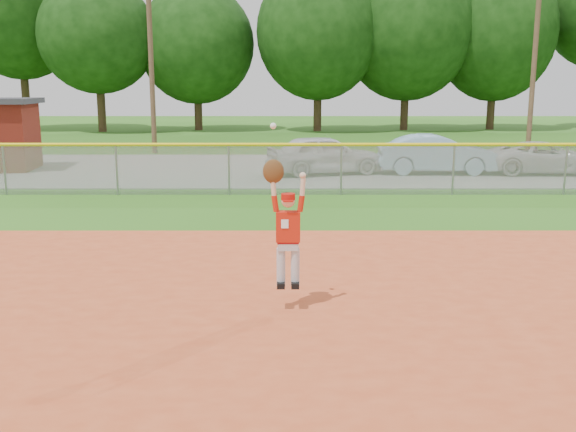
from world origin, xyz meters
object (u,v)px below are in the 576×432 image
object	(u,v)px
car_blue	(437,154)
car_white_b	(545,158)
car_white_a	(324,154)
ballplayer	(286,225)

from	to	relation	value
car_blue	car_white_b	world-z (taller)	car_blue
car_white_a	car_blue	world-z (taller)	car_white_a
car_blue	car_white_b	distance (m)	3.97
car_white_a	ballplayer	xyz separation A→B (m)	(-1.37, -14.41, 0.54)
car_white_a	car_white_b	distance (m)	8.08
car_white_b	ballplayer	distance (m)	17.36
car_white_a	ballplayer	world-z (taller)	ballplayer
ballplayer	car_white_b	bearing A→B (deg)	57.01
car_white_a	car_white_b	size ratio (longest dim) A/B	1.00
car_blue	car_white_b	bearing A→B (deg)	-88.76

